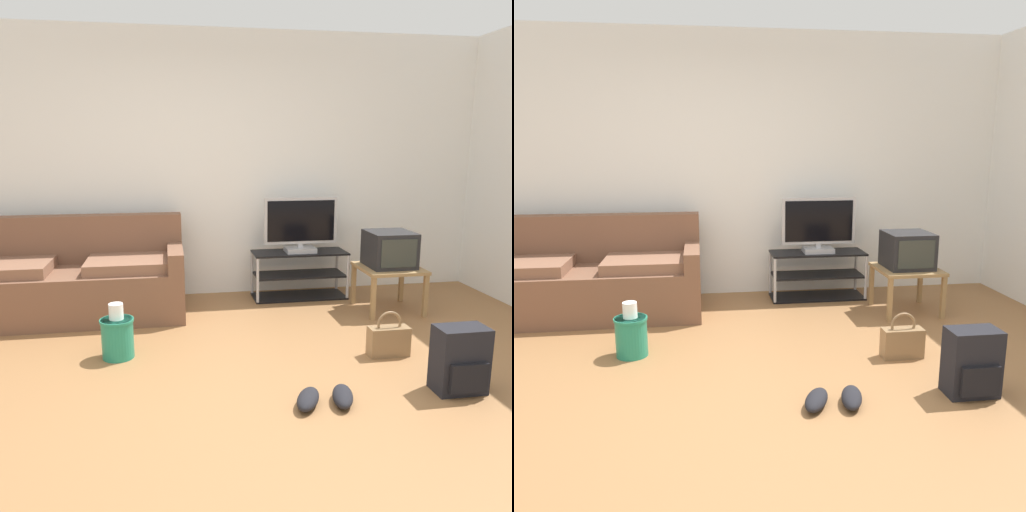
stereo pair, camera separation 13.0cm
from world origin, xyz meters
TOP-DOWN VIEW (x-y plane):
  - ground_plane at (0.00, 0.00)m, footprint 9.00×9.80m
  - wall_back at (0.00, 2.45)m, footprint 9.00×0.10m
  - couch at (-1.24, 1.87)m, footprint 2.05×0.85m
  - tv_stand at (0.99, 2.10)m, footprint 0.97×0.38m
  - flat_tv at (0.99, 2.08)m, footprint 0.76×0.22m
  - side_table at (1.73, 1.53)m, footprint 0.57×0.57m
  - crt_tv at (1.73, 1.54)m, footprint 0.42×0.43m
  - backpack at (1.49, -0.15)m, footprint 0.33×0.27m
  - handbag at (1.28, 0.48)m, footprint 0.31×0.13m
  - cleaning_bucket at (-0.74, 0.79)m, footprint 0.25×0.25m
  - sneakers_pair at (0.58, -0.18)m, footprint 0.44×0.32m

SIDE VIEW (x-z plane):
  - ground_plane at x=0.00m, z-range -0.02..0.00m
  - sneakers_pair at x=0.58m, z-range 0.00..0.09m
  - handbag at x=1.28m, z-range -0.05..0.30m
  - cleaning_bucket at x=-0.74m, z-range -0.03..0.39m
  - backpack at x=1.49m, z-range 0.00..0.43m
  - tv_stand at x=0.99m, z-range 0.00..0.49m
  - couch at x=-1.24m, z-range -0.12..0.79m
  - side_table at x=1.73m, z-range 0.16..0.59m
  - crt_tv at x=1.73m, z-range 0.43..0.77m
  - flat_tv at x=0.99m, z-range 0.48..1.05m
  - wall_back at x=0.00m, z-range 0.00..2.70m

